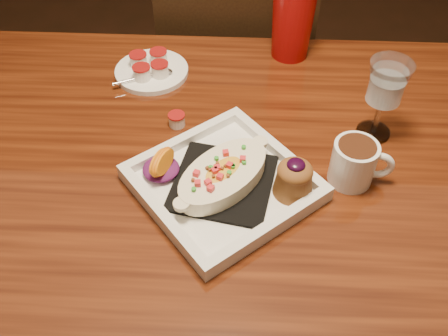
{
  "coord_description": "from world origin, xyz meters",
  "views": [
    {
      "loc": [
        0.03,
        -0.6,
        1.41
      ],
      "look_at": [
        -0.0,
        -0.0,
        0.77
      ],
      "focal_mm": 40.0,
      "sensor_mm": 36.0,
      "label": 1
    }
  ],
  "objects_px": {
    "chair_far": "(235,75)",
    "goblet": "(386,87)",
    "plate": "(231,179)",
    "saucer": "(150,69)",
    "table": "(226,209)",
    "red_tumbler": "(292,23)",
    "coffee_mug": "(355,162)"
  },
  "relations": [
    {
      "from": "chair_far",
      "to": "saucer",
      "type": "relative_size",
      "value": 5.8
    },
    {
      "from": "plate",
      "to": "saucer",
      "type": "relative_size",
      "value": 2.33
    },
    {
      "from": "goblet",
      "to": "saucer",
      "type": "height_order",
      "value": "goblet"
    },
    {
      "from": "table",
      "to": "saucer",
      "type": "relative_size",
      "value": 9.35
    },
    {
      "from": "table",
      "to": "coffee_mug",
      "type": "height_order",
      "value": "coffee_mug"
    },
    {
      "from": "goblet",
      "to": "red_tumbler",
      "type": "bearing_deg",
      "value": 119.92
    },
    {
      "from": "table",
      "to": "red_tumbler",
      "type": "height_order",
      "value": "red_tumbler"
    },
    {
      "from": "coffee_mug",
      "to": "saucer",
      "type": "bearing_deg",
      "value": 149.44
    },
    {
      "from": "chair_far",
      "to": "plate",
      "type": "relative_size",
      "value": 2.49
    },
    {
      "from": "goblet",
      "to": "red_tumbler",
      "type": "height_order",
      "value": "goblet"
    },
    {
      "from": "chair_far",
      "to": "red_tumbler",
      "type": "bearing_deg",
      "value": 117.66
    },
    {
      "from": "table",
      "to": "plate",
      "type": "bearing_deg",
      "value": -73.7
    },
    {
      "from": "coffee_mug",
      "to": "goblet",
      "type": "bearing_deg",
      "value": 70.19
    },
    {
      "from": "red_tumbler",
      "to": "plate",
      "type": "bearing_deg",
      "value": -105.75
    },
    {
      "from": "chair_far",
      "to": "goblet",
      "type": "xyz_separation_m",
      "value": [
        0.28,
        -0.51,
        0.35
      ]
    },
    {
      "from": "table",
      "to": "chair_far",
      "type": "relative_size",
      "value": 1.61
    },
    {
      "from": "saucer",
      "to": "red_tumbler",
      "type": "relative_size",
      "value": 1.0
    },
    {
      "from": "plate",
      "to": "coffee_mug",
      "type": "height_order",
      "value": "plate"
    },
    {
      "from": "plate",
      "to": "red_tumbler",
      "type": "relative_size",
      "value": 2.34
    },
    {
      "from": "table",
      "to": "goblet",
      "type": "bearing_deg",
      "value": 23.76
    },
    {
      "from": "plate",
      "to": "chair_far",
      "type": "bearing_deg",
      "value": 51.0
    },
    {
      "from": "table",
      "to": "chair_far",
      "type": "xyz_separation_m",
      "value": [
        -0.0,
        0.63,
        -0.15
      ]
    },
    {
      "from": "table",
      "to": "chair_far",
      "type": "bearing_deg",
      "value": 90.0
    },
    {
      "from": "goblet",
      "to": "red_tumbler",
      "type": "xyz_separation_m",
      "value": [
        -0.15,
        0.26,
        -0.03
      ]
    },
    {
      "from": "plate",
      "to": "goblet",
      "type": "xyz_separation_m",
      "value": [
        0.27,
        0.16,
        0.09
      ]
    },
    {
      "from": "coffee_mug",
      "to": "saucer",
      "type": "distance_m",
      "value": 0.5
    },
    {
      "from": "table",
      "to": "goblet",
      "type": "distance_m",
      "value": 0.37
    },
    {
      "from": "table",
      "to": "saucer",
      "type": "xyz_separation_m",
      "value": [
        -0.18,
        0.29,
        0.11
      ]
    },
    {
      "from": "saucer",
      "to": "coffee_mug",
      "type": "bearing_deg",
      "value": -36.0
    },
    {
      "from": "table",
      "to": "coffee_mug",
      "type": "bearing_deg",
      "value": 0.18
    },
    {
      "from": "chair_far",
      "to": "goblet",
      "type": "height_order",
      "value": "chair_far"
    },
    {
      "from": "plate",
      "to": "red_tumbler",
      "type": "xyz_separation_m",
      "value": [
        0.12,
        0.42,
        0.06
      ]
    }
  ]
}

